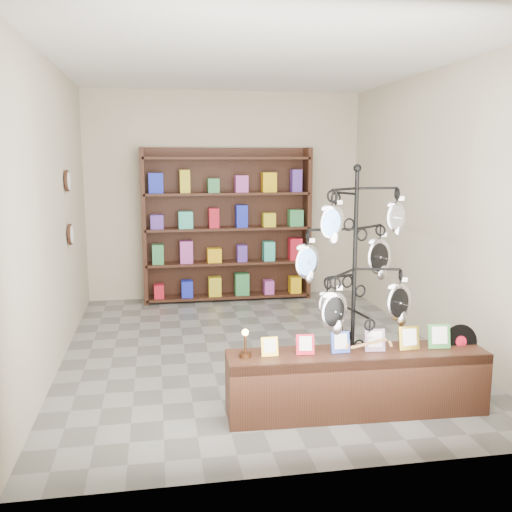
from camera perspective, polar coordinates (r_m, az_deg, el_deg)
The scene contains 6 objects.
ground at distance 6.27m, azimuth -0.18°, elevation -9.31°, with size 5.00×5.00×0.00m, color slate.
room_envelope at distance 5.93m, azimuth -0.19°, elevation 7.85°, with size 5.00×5.00×5.00m.
display_tree at distance 4.68m, azimuth 9.82°, elevation -1.35°, with size 1.06×1.05×2.00m.
front_shelf at distance 4.80m, azimuth 10.01°, elevation -12.28°, with size 2.11×0.51×0.74m.
back_shelving at distance 8.26m, azimuth -2.89°, elevation 2.66°, with size 2.42×0.36×2.20m.
wall_clocks at distance 6.73m, azimuth -18.21°, elevation 4.60°, with size 0.03×0.24×0.84m.
Camera 1 is at (-1.01, -5.84, 2.05)m, focal length 40.00 mm.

